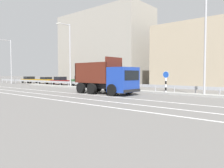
# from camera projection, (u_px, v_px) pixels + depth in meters

# --- Properties ---
(ground_plane) EXTENTS (320.00, 320.00, 0.00)m
(ground_plane) POSITION_uv_depth(u_px,v_px,m) (106.00, 92.00, 23.43)
(ground_plane) COLOR #605E5B
(lane_strip_0) EXTENTS (67.99, 0.16, 0.01)m
(lane_strip_0) POSITION_uv_depth(u_px,v_px,m) (92.00, 95.00, 19.76)
(lane_strip_0) COLOR silver
(lane_strip_0) RESTS_ON ground_plane
(lane_strip_1) EXTENTS (67.99, 0.16, 0.01)m
(lane_strip_1) POSITION_uv_depth(u_px,v_px,m) (71.00, 97.00, 17.95)
(lane_strip_1) COLOR silver
(lane_strip_1) RESTS_ON ground_plane
(lane_strip_2) EXTENTS (67.99, 0.16, 0.01)m
(lane_strip_2) POSITION_uv_depth(u_px,v_px,m) (51.00, 99.00, 16.54)
(lane_strip_2) COLOR silver
(lane_strip_2) RESTS_ON ground_plane
(median_island) EXTENTS (37.40, 1.10, 0.18)m
(median_island) POSITION_uv_depth(u_px,v_px,m) (117.00, 90.00, 24.94)
(median_island) COLOR gray
(median_island) RESTS_ON ground_plane
(median_guardrail) EXTENTS (67.99, 0.09, 0.78)m
(median_guardrail) POSITION_uv_depth(u_px,v_px,m) (124.00, 85.00, 25.88)
(median_guardrail) COLOR #9EA0A5
(median_guardrail) RESTS_ON ground_plane
(dump_truck) EXTENTS (6.53, 2.73, 3.47)m
(dump_truck) POSITION_uv_depth(u_px,v_px,m) (112.00, 81.00, 20.50)
(dump_truck) COLOR #19389E
(dump_truck) RESTS_ON ground_plane
(median_road_sign) EXTENTS (0.66, 0.16, 2.18)m
(median_road_sign) POSITION_uv_depth(u_px,v_px,m) (166.00, 82.00, 20.96)
(median_road_sign) COLOR white
(median_road_sign) RESTS_ON ground_plane
(street_lamp_0) EXTENTS (0.72, 2.71, 8.39)m
(street_lamp_0) POSITION_uv_depth(u_px,v_px,m) (10.00, 59.00, 41.99)
(street_lamp_0) COLOR #ADADB2
(street_lamp_0) RESTS_ON ground_plane
(street_lamp_1) EXTENTS (0.71, 2.13, 8.78)m
(street_lamp_1) POSITION_uv_depth(u_px,v_px,m) (69.00, 53.00, 30.20)
(street_lamp_1) COLOR #ADADB2
(street_lamp_1) RESTS_ON ground_plane
(street_lamp_2) EXTENTS (0.72, 2.49, 9.65)m
(street_lamp_2) POSITION_uv_depth(u_px,v_px,m) (204.00, 33.00, 18.42)
(street_lamp_2) COLOR #ADADB2
(street_lamp_2) RESTS_ON ground_plane
(parked_car_0) EXTENTS (4.25, 2.18, 1.35)m
(parked_car_0) POSITION_uv_depth(u_px,v_px,m) (29.00, 80.00, 45.81)
(parked_car_0) COLOR #B27A14
(parked_car_0) RESTS_ON ground_plane
(parked_car_1) EXTENTS (4.30, 2.13, 1.31)m
(parked_car_1) POSITION_uv_depth(u_px,v_px,m) (46.00, 80.00, 41.83)
(parked_car_1) COLOR #B27A14
(parked_car_1) RESTS_ON ground_plane
(parked_car_2) EXTENTS (3.99, 1.97, 1.41)m
(parked_car_2) POSITION_uv_depth(u_px,v_px,m) (61.00, 81.00, 38.35)
(parked_car_2) COLOR maroon
(parked_car_2) RESTS_ON ground_plane
(parked_car_3) EXTENTS (4.82, 2.19, 1.61)m
(parked_car_3) POSITION_uv_depth(u_px,v_px,m) (83.00, 81.00, 34.81)
(parked_car_3) COLOR #335B33
(parked_car_3) RESTS_ON ground_plane
(background_building_0) EXTENTS (19.38, 8.12, 13.91)m
(background_building_0) POSITION_uv_depth(u_px,v_px,m) (104.00, 49.00, 43.58)
(background_building_0) COLOR gray
(background_building_0) RESTS_ON ground_plane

